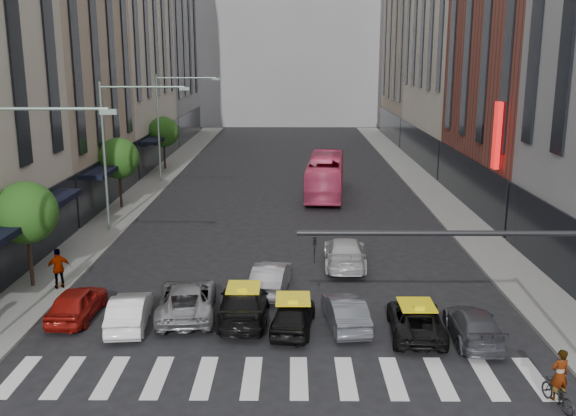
{
  "coord_description": "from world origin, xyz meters",
  "views": [
    {
      "loc": [
        0.37,
        -18.32,
        10.64
      ],
      "look_at": [
        0.18,
        9.59,
        4.0
      ],
      "focal_mm": 40.0,
      "sensor_mm": 36.0,
      "label": 1
    }
  ],
  "objects_px": {
    "car_white_front": "(129,311)",
    "pedestrian_far": "(59,268)",
    "car_red": "(77,303)",
    "taxi_left": "(244,304)",
    "streetlamp_mid": "(119,137)",
    "streetlamp_far": "(169,113)",
    "motorcycle": "(558,394)",
    "taxi_center": "(293,315)",
    "bus": "(325,176)",
    "streetlamp_near": "(1,192)"
  },
  "relations": [
    {
      "from": "car_white_front",
      "to": "pedestrian_far",
      "type": "relative_size",
      "value": 2.11
    },
    {
      "from": "car_red",
      "to": "taxi_left",
      "type": "height_order",
      "value": "taxi_left"
    },
    {
      "from": "streetlamp_mid",
      "to": "car_red",
      "type": "bearing_deg",
      "value": -83.68
    },
    {
      "from": "streetlamp_far",
      "to": "car_red",
      "type": "bearing_deg",
      "value": -87.1
    },
    {
      "from": "taxi_left",
      "to": "motorcycle",
      "type": "xyz_separation_m",
      "value": [
        10.23,
        -6.61,
        -0.29
      ]
    },
    {
      "from": "taxi_center",
      "to": "bus",
      "type": "height_order",
      "value": "bus"
    },
    {
      "from": "streetlamp_near",
      "to": "taxi_left",
      "type": "distance_m",
      "value": 10.17
    },
    {
      "from": "bus",
      "to": "pedestrian_far",
      "type": "xyz_separation_m",
      "value": [
        -13.35,
        -21.16,
        -0.45
      ]
    },
    {
      "from": "streetlamp_mid",
      "to": "pedestrian_far",
      "type": "height_order",
      "value": "streetlamp_mid"
    },
    {
      "from": "taxi_left",
      "to": "streetlamp_mid",
      "type": "bearing_deg",
      "value": -59.03
    },
    {
      "from": "streetlamp_far",
      "to": "bus",
      "type": "height_order",
      "value": "streetlamp_far"
    },
    {
      "from": "bus",
      "to": "car_white_front",
      "type": "bearing_deg",
      "value": 75.12
    },
    {
      "from": "streetlamp_near",
      "to": "taxi_center",
      "type": "relative_size",
      "value": 2.33
    },
    {
      "from": "motorcycle",
      "to": "pedestrian_far",
      "type": "relative_size",
      "value": 0.86
    },
    {
      "from": "pedestrian_far",
      "to": "motorcycle",
      "type": "bearing_deg",
      "value": 123.8
    },
    {
      "from": "pedestrian_far",
      "to": "bus",
      "type": "bearing_deg",
      "value": -150.79
    },
    {
      "from": "streetlamp_mid",
      "to": "car_red",
      "type": "height_order",
      "value": "streetlamp_mid"
    },
    {
      "from": "streetlamp_mid",
      "to": "pedestrian_far",
      "type": "relative_size",
      "value": 4.75
    },
    {
      "from": "car_white_front",
      "to": "pedestrian_far",
      "type": "bearing_deg",
      "value": -49.23
    },
    {
      "from": "streetlamp_near",
      "to": "car_white_front",
      "type": "distance_m",
      "value": 6.73
    },
    {
      "from": "streetlamp_near",
      "to": "streetlamp_far",
      "type": "height_order",
      "value": "same"
    },
    {
      "from": "car_white_front",
      "to": "motorcycle",
      "type": "relative_size",
      "value": 2.47
    },
    {
      "from": "streetlamp_far",
      "to": "car_red",
      "type": "relative_size",
      "value": 2.26
    },
    {
      "from": "streetlamp_near",
      "to": "taxi_center",
      "type": "bearing_deg",
      "value": 7.42
    },
    {
      "from": "taxi_center",
      "to": "pedestrian_far",
      "type": "relative_size",
      "value": 2.04
    },
    {
      "from": "streetlamp_near",
      "to": "taxi_left",
      "type": "bearing_deg",
      "value": 15.46
    },
    {
      "from": "bus",
      "to": "motorcycle",
      "type": "bearing_deg",
      "value": 105.35
    },
    {
      "from": "streetlamp_near",
      "to": "streetlamp_mid",
      "type": "bearing_deg",
      "value": 90.0
    },
    {
      "from": "streetlamp_near",
      "to": "motorcycle",
      "type": "distance_m",
      "value": 19.91
    },
    {
      "from": "car_white_front",
      "to": "taxi_left",
      "type": "xyz_separation_m",
      "value": [
        4.55,
        0.65,
        0.05
      ]
    },
    {
      "from": "motorcycle",
      "to": "pedestrian_far",
      "type": "xyz_separation_m",
      "value": [
        -19.01,
        9.96,
        0.67
      ]
    },
    {
      "from": "streetlamp_far",
      "to": "car_white_front",
      "type": "relative_size",
      "value": 2.25
    },
    {
      "from": "taxi_left",
      "to": "car_white_front",
      "type": "bearing_deg",
      "value": 7.46
    },
    {
      "from": "streetlamp_mid",
      "to": "taxi_left",
      "type": "distance_m",
      "value": 16.88
    },
    {
      "from": "streetlamp_mid",
      "to": "streetlamp_near",
      "type": "bearing_deg",
      "value": -90.0
    },
    {
      "from": "car_white_front",
      "to": "taxi_left",
      "type": "bearing_deg",
      "value": -177.69
    },
    {
      "from": "bus",
      "to": "taxi_center",
      "type": "bearing_deg",
      "value": 89.34
    },
    {
      "from": "taxi_center",
      "to": "motorcycle",
      "type": "xyz_separation_m",
      "value": [
        8.2,
        -5.64,
        -0.23
      ]
    },
    {
      "from": "car_white_front",
      "to": "taxi_center",
      "type": "height_order",
      "value": "car_white_front"
    },
    {
      "from": "streetlamp_mid",
      "to": "taxi_center",
      "type": "bearing_deg",
      "value": -54.48
    },
    {
      "from": "streetlamp_near",
      "to": "streetlamp_mid",
      "type": "xyz_separation_m",
      "value": [
        0.0,
        16.0,
        0.0
      ]
    },
    {
      "from": "streetlamp_near",
      "to": "motorcycle",
      "type": "bearing_deg",
      "value": -12.92
    },
    {
      "from": "streetlamp_near",
      "to": "taxi_center",
      "type": "xyz_separation_m",
      "value": [
        10.45,
        1.36,
        -5.25
      ]
    },
    {
      "from": "motorcycle",
      "to": "pedestrian_far",
      "type": "distance_m",
      "value": 21.47
    },
    {
      "from": "motorcycle",
      "to": "car_red",
      "type": "bearing_deg",
      "value": -34.6
    },
    {
      "from": "car_red",
      "to": "taxi_center",
      "type": "height_order",
      "value": "car_red"
    },
    {
      "from": "streetlamp_near",
      "to": "motorcycle",
      "type": "height_order",
      "value": "streetlamp_near"
    },
    {
      "from": "streetlamp_mid",
      "to": "motorcycle",
      "type": "bearing_deg",
      "value": -47.39
    },
    {
      "from": "streetlamp_near",
      "to": "pedestrian_far",
      "type": "bearing_deg",
      "value": 93.59
    },
    {
      "from": "streetlamp_far",
      "to": "taxi_left",
      "type": "height_order",
      "value": "streetlamp_far"
    }
  ]
}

